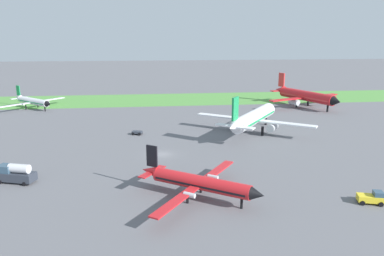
# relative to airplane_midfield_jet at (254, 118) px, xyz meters

# --- Properties ---
(ground_plane) EXTENTS (600.00, 600.00, 0.00)m
(ground_plane) POSITION_rel_airplane_midfield_jet_xyz_m (-23.48, -14.64, -3.95)
(ground_plane) COLOR slate
(grass_taxiway_strip) EXTENTS (360.00, 28.00, 0.08)m
(grass_taxiway_strip) POSITION_rel_airplane_midfield_jet_xyz_m (-23.48, 53.42, -3.91)
(grass_taxiway_strip) COLOR #549342
(grass_taxiway_strip) RESTS_ON ground_plane
(airplane_midfield_jet) EXTENTS (26.55, 26.76, 10.97)m
(airplane_midfield_jet) POSITION_rel_airplane_midfield_jet_xyz_m (0.00, 0.00, 0.00)
(airplane_midfield_jet) COLOR white
(airplane_midfield_jet) RESTS_ON ground_plane
(airplane_taxiing_turboprop) EXTENTS (17.52, 18.67, 7.22)m
(airplane_taxiing_turboprop) POSITION_rel_airplane_midfield_jet_xyz_m (-64.85, 39.83, -1.31)
(airplane_taxiing_turboprop) COLOR white
(airplane_taxiing_turboprop) RESTS_ON ground_plane
(airplane_foreground_turboprop) EXTENTS (18.09, 20.53, 7.20)m
(airplane_foreground_turboprop) POSITION_rel_airplane_midfield_jet_xyz_m (-18.86, -36.97, -1.32)
(airplane_foreground_turboprop) COLOR red
(airplane_foreground_turboprop) RESTS_ON ground_plane
(airplane_parked_jet_far) EXTENTS (28.67, 28.50, 10.68)m
(airplane_parked_jet_far) POSITION_rel_airplane_midfield_jet_xyz_m (27.36, 32.64, -0.10)
(airplane_parked_jet_far) COLOR red
(airplane_parked_jet_far) RESTS_ON ground_plane
(pushback_tug_near_gate) EXTENTS (3.96, 2.87, 1.95)m
(pushback_tug_near_gate) POSITION_rel_airplane_midfield_jet_xyz_m (6.22, -41.58, -3.04)
(pushback_tug_near_gate) COLOR yellow
(pushback_tug_near_gate) RESTS_ON ground_plane
(fuel_truck_midfield) EXTENTS (6.92, 4.29, 3.29)m
(fuel_truck_midfield) POSITION_rel_airplane_midfield_jet_xyz_m (-48.51, -27.05, -2.37)
(fuel_truck_midfield) COLOR #2D333D
(fuel_truck_midfield) RESTS_ON ground_plane
(baggage_cart_by_runway) EXTENTS (2.80, 2.39, 0.90)m
(baggage_cart_by_runway) POSITION_rel_airplane_midfield_jet_xyz_m (-29.08, 1.89, -3.38)
(baggage_cart_by_runway) COLOR #2D333D
(baggage_cart_by_runway) RESTS_ON ground_plane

